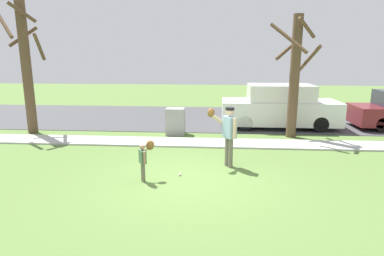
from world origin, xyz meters
name	(u,v)px	position (x,y,z in m)	size (l,w,h in m)	color
ground_plane	(199,144)	(0.00, 3.50, 0.00)	(48.00, 48.00, 0.00)	#567538
sidewalk_strip	(199,143)	(0.00, 3.60, 0.03)	(36.00, 1.20, 0.06)	#B2B2AD
road_surface	(204,117)	(0.00, 8.60, 0.01)	(36.00, 6.80, 0.02)	#424244
person_adult	(228,130)	(0.95, 1.16, 1.08)	(0.86, 0.54, 1.73)	#6B6656
person_child	(145,156)	(-1.17, -0.09, 0.67)	(0.40, 0.53, 1.02)	#6B6656
baseball	(180,174)	(-0.33, 0.30, 0.04)	(0.07, 0.07, 0.07)	white
utility_cabinet	(175,121)	(-1.03, 4.90, 0.54)	(0.74, 0.60, 1.07)	gray
street_tree_near	(295,73)	(3.55, 4.86, 2.47)	(1.84, 1.88, 4.62)	brown
street_tree_far	(26,64)	(-6.95, 4.75, 2.81)	(1.85, 1.88, 5.30)	brown
parked_van_white	(279,107)	(3.37, 6.57, 0.90)	(5.00, 1.95, 1.88)	silver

